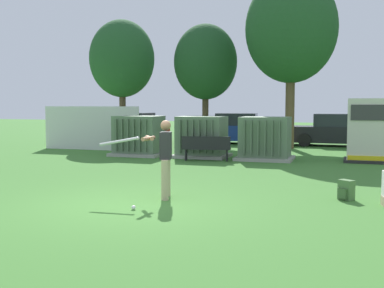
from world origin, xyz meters
The scene contains 16 objects.
ground_plane centered at (0.00, 0.00, 0.00)m, with size 96.00×96.00×0.00m, color #3D752D.
fence_panel centered at (-7.05, 10.50, 1.00)m, with size 4.80×0.12×2.00m, color silver.
transformer_west centered at (-3.92, 8.94, 0.79)m, with size 2.10×1.70×1.62m.
transformer_mid_west centered at (-1.27, 9.10, 0.79)m, with size 2.10×1.70×1.62m.
transformer_mid_east centered at (1.26, 8.99, 0.79)m, with size 2.10×1.70×1.62m.
generator_enclosure centered at (4.90, 9.49, 1.14)m, with size 1.60×1.40×2.30m.
park_bench centered at (-0.74, 7.92, 0.54)m, with size 1.84×0.73×0.92m.
batter centered at (0.37, 0.85, 0.98)m, with size 1.60×0.77×1.74m.
sports_ball centered at (0.26, -0.46, 0.04)m, with size 0.09×0.09×0.09m, color white.
backpack centered at (4.25, 1.91, 0.21)m, with size 0.37×0.37×0.44m.
tree_left centered at (-7.20, 14.07, 4.47)m, with size 3.41×3.41×6.52m.
tree_center_left centered at (-2.83, 14.78, 4.24)m, with size 3.24×3.24×6.18m.
tree_center_right centered at (1.57, 14.02, 5.60)m, with size 4.27×4.27×8.16m.
parked_car_leftmost centered at (-7.50, 15.68, 0.75)m, with size 4.32×2.17×1.62m.
parked_car_left_of_center centered at (-1.61, 16.19, 0.75)m, with size 4.35×2.24×1.62m.
parked_car_right_of_center centered at (3.50, 16.19, 0.75)m, with size 4.20×1.93×1.62m.
Camera 1 is at (4.31, -9.01, 2.08)m, focal length 44.98 mm.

